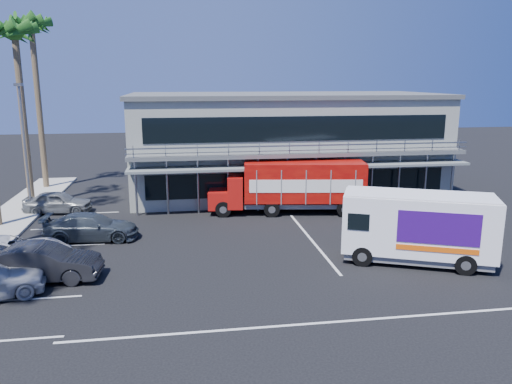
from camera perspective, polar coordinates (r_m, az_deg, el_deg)
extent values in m
plane|color=black|center=(23.49, 3.51, -8.00)|extent=(120.00, 120.00, 0.00)
cube|color=gray|center=(37.57, 3.22, 5.39)|extent=(22.00, 10.00, 7.00)
cube|color=#515454|center=(37.28, 3.30, 10.96)|extent=(22.40, 10.40, 0.30)
cube|color=#515454|center=(32.15, 5.29, 4.28)|extent=(22.00, 1.20, 0.25)
cube|color=gray|center=(31.55, 5.55, 5.03)|extent=(22.00, 0.08, 0.90)
cube|color=slate|center=(31.98, 5.39, 2.96)|extent=(22.00, 1.80, 0.15)
cube|color=black|center=(33.06, 4.98, 1.00)|extent=(20.00, 0.06, 1.60)
cube|color=black|center=(32.52, 5.10, 7.22)|extent=(20.00, 0.06, 1.60)
cylinder|color=brown|center=(35.97, -25.00, 7.10)|extent=(0.44, 0.44, 11.00)
sphere|color=#1A4B15|center=(35.97, -25.89, 16.15)|extent=(1.10, 1.10, 1.10)
cylinder|color=brown|center=(41.33, -23.53, 8.52)|extent=(0.44, 0.44, 12.00)
sphere|color=#1A4B15|center=(41.45, -24.32, 17.08)|extent=(1.10, 1.10, 1.10)
cylinder|color=gray|center=(34.07, -24.87, 4.31)|extent=(0.14, 0.14, 8.00)
cube|color=gray|center=(33.80, -25.51, 11.02)|extent=(0.50, 0.25, 0.18)
cube|color=#AC120D|center=(31.68, -4.19, -0.73)|extent=(1.60, 2.28, 1.13)
cube|color=#AC120D|center=(31.51, -2.33, 0.18)|extent=(1.26, 2.45, 1.97)
cube|color=black|center=(31.40, -2.34, 1.18)|extent=(0.33, 1.98, 0.66)
cube|color=#B4150B|center=(31.54, 5.51, 1.28)|extent=(7.76, 3.39, 2.44)
cube|color=slate|center=(31.86, 5.46, -1.28)|extent=(7.71, 3.05, 0.28)
cube|color=white|center=(30.41, 5.74, 0.66)|extent=(6.83, 1.02, 0.80)
cube|color=white|center=(32.71, 5.30, 1.53)|extent=(6.83, 1.02, 0.80)
cylinder|color=black|center=(30.77, -3.77, -2.00)|extent=(1.01, 0.42, 0.98)
cylinder|color=black|center=(32.77, -3.57, -1.07)|extent=(1.01, 0.42, 0.98)
cylinder|color=black|center=(30.75, 1.82, -1.99)|extent=(1.01, 0.42, 0.98)
cylinder|color=black|center=(32.75, 1.68, -1.07)|extent=(1.01, 0.42, 0.98)
cylinder|color=black|center=(31.26, 10.10, -1.94)|extent=(1.01, 0.42, 0.98)
cylinder|color=black|center=(33.22, 9.46, -1.03)|extent=(1.01, 0.42, 0.98)
cube|color=white|center=(23.97, 18.03, -3.51)|extent=(7.05, 4.71, 2.68)
cube|color=slate|center=(24.42, 17.79, -6.85)|extent=(6.72, 4.40, 0.33)
cube|color=black|center=(23.87, 10.10, -2.42)|extent=(0.79, 1.76, 0.91)
cube|color=white|center=(23.64, 18.25, -0.32)|extent=(6.91, 4.62, 0.08)
cube|color=#340C6D|center=(22.88, 20.15, -3.94)|extent=(3.18, 1.36, 1.43)
cube|color=#340C6D|center=(25.11, 19.63, -2.45)|extent=(3.18, 1.36, 1.43)
cube|color=#F2590C|center=(23.16, 19.97, -6.21)|extent=(3.18, 1.36, 0.24)
cylinder|color=black|center=(23.37, 12.05, -7.19)|extent=(0.95, 0.61, 0.92)
cylinder|color=black|center=(25.29, 12.24, -5.65)|extent=(0.95, 0.61, 0.92)
cylinder|color=black|center=(23.68, 22.82, -7.67)|extent=(0.95, 0.61, 0.92)
cylinder|color=black|center=(25.57, 22.18, -6.12)|extent=(0.95, 0.61, 0.92)
imported|color=black|center=(23.00, -23.20, -7.45)|extent=(4.87, 2.02, 1.57)
imported|color=silver|center=(24.74, -26.72, -6.40)|extent=(6.05, 3.76, 1.56)
imported|color=#303840|center=(27.78, -18.30, -3.81)|extent=(4.96, 2.24, 1.41)
imported|color=slate|center=(34.03, -21.69, -1.07)|extent=(4.28, 2.07, 1.41)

